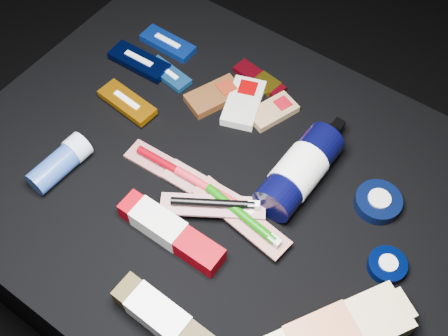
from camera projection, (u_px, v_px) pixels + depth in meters
The scene contains 20 objects.
ground at pixel (217, 260), 1.40m from camera, with size 3.00×3.00×0.00m, color black.
cloth_table at pixel (216, 223), 1.24m from camera, with size 0.98×0.78×0.40m, color black.
luna_bar_0 at pixel (168, 43), 1.25m from camera, with size 0.13×0.05×0.02m.
luna_bar_1 at pixel (168, 74), 1.20m from camera, with size 0.11×0.05×0.01m.
luna_bar_2 at pixel (139, 61), 1.21m from camera, with size 0.14×0.05×0.02m.
luna_bar_3 at pixel (127, 102), 1.15m from camera, with size 0.13×0.06×0.02m.
clif_bar_0 at pixel (216, 95), 1.16m from camera, with size 0.10×0.13×0.02m.
clif_bar_1 at pixel (244, 101), 1.15m from camera, with size 0.10×0.14×0.02m.
clif_bar_2 at pixel (274, 111), 1.14m from camera, with size 0.08×0.11×0.02m.
power_bar at pixel (262, 81), 1.19m from camera, with size 0.12×0.05×0.01m.
lotion_bottle at pixel (300, 171), 1.03m from camera, with size 0.08×0.25×0.08m.
cream_tin_upper at pixel (378, 202), 1.02m from camera, with size 0.09×0.09×0.03m.
cream_tin_lower at pixel (387, 265), 0.96m from camera, with size 0.07×0.07×0.02m.
deodorant_stick at pixel (61, 163), 1.05m from camera, with size 0.06×0.13×0.05m.
toothbrush_pack_0 at pixel (174, 171), 1.06m from camera, with size 0.20×0.06×0.02m.
toothbrush_pack_1 at pixel (213, 193), 1.03m from camera, with size 0.20×0.05×0.02m.
toothbrush_pack_2 at pixel (242, 216), 0.99m from camera, with size 0.21×0.07×0.02m.
toothbrush_pack_3 at pixel (214, 205), 1.00m from camera, with size 0.18×0.14×0.02m.
toothpaste_carton_red at pixel (167, 230), 0.98m from camera, with size 0.21×0.05×0.04m.
toothpaste_carton_green at pixel (167, 322), 0.89m from camera, with size 0.22×0.05×0.04m.
Camera 1 is at (0.35, -0.46, 1.30)m, focal length 45.00 mm.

